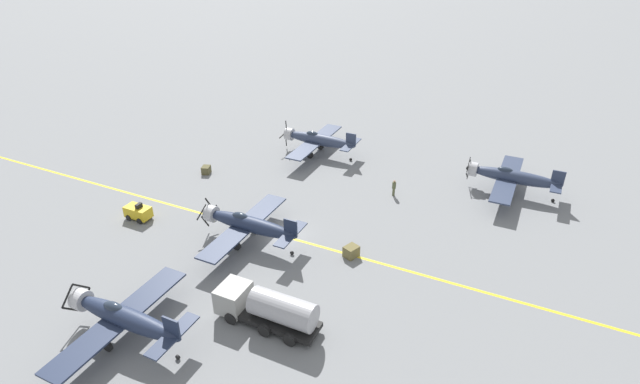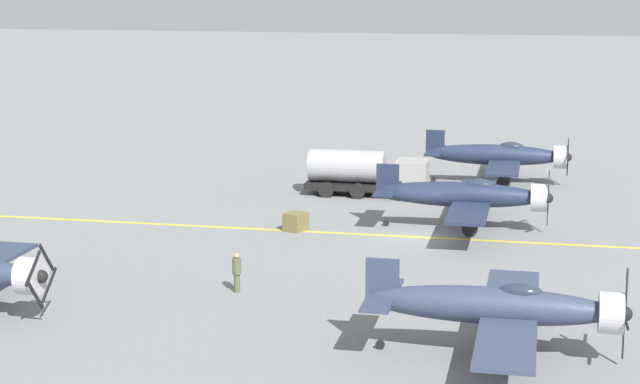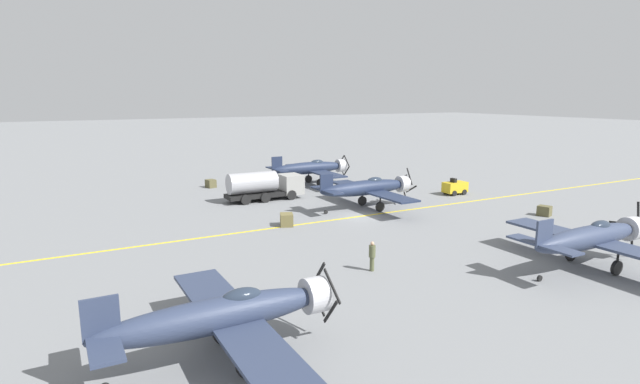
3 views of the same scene
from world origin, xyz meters
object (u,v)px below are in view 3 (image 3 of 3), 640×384
at_px(airplane_mid_right, 592,237).
at_px(fuel_tanker, 265,186).
at_px(airplane_mid_center, 368,188).
at_px(airplane_near_right, 225,315).
at_px(airplane_mid_left, 312,168).
at_px(ground_crew_walking, 372,255).
at_px(supply_crate_outboard, 544,211).
at_px(tow_tractor, 455,187).
at_px(supply_crate_mid_lane, 211,184).
at_px(supply_crate_by_tanker, 287,220).

height_order(airplane_mid_right, fuel_tanker, airplane_mid_right).
relative_size(airplane_mid_right, airplane_mid_center, 1.00).
xyz_separation_m(airplane_near_right, airplane_mid_left, (-34.34, 21.79, 0.00)).
height_order(ground_crew_walking, supply_crate_outboard, ground_crew_walking).
xyz_separation_m(airplane_mid_center, tow_tractor, (-1.29, 12.18, -1.22)).
bearing_deg(tow_tractor, supply_crate_outboard, 0.59).
bearing_deg(airplane_mid_left, fuel_tanker, -68.94).
distance_m(airplane_near_right, airplane_mid_left, 40.67).
xyz_separation_m(airplane_mid_right, airplane_mid_center, (-20.44, -2.80, -0.00)).
bearing_deg(fuel_tanker, ground_crew_walking, -5.70).
bearing_deg(airplane_mid_right, airplane_mid_left, -176.14).
height_order(fuel_tanker, tow_tractor, fuel_tanker).
height_order(tow_tractor, ground_crew_walking, ground_crew_walking).
bearing_deg(airplane_near_right, fuel_tanker, 141.50).
relative_size(airplane_mid_center, supply_crate_mid_lane, 10.71).
xyz_separation_m(tow_tractor, supply_crate_mid_lane, (-16.67, -22.12, -0.32)).
bearing_deg(airplane_mid_left, airplane_near_right, -45.40).
distance_m(supply_crate_mid_lane, supply_crate_outboard, 35.63).
xyz_separation_m(airplane_mid_center, fuel_tanker, (-8.37, -7.06, -0.50)).
bearing_deg(supply_crate_mid_lane, supply_crate_outboard, 38.62).
bearing_deg(ground_crew_walking, airplane_mid_right, 63.33).
bearing_deg(supply_crate_mid_lane, fuel_tanker, 16.75).
xyz_separation_m(airplane_near_right, fuel_tanker, (-28.70, 13.44, -0.50)).
distance_m(supply_crate_by_tanker, supply_crate_outboard, 23.08).
relative_size(airplane_mid_center, tow_tractor, 4.62).
relative_size(airplane_mid_center, supply_crate_outboard, 11.12).
bearing_deg(supply_crate_by_tanker, ground_crew_walking, 0.52).
xyz_separation_m(airplane_mid_left, ground_crew_walking, (28.37, -10.61, -1.00)).
bearing_deg(supply_crate_mid_lane, airplane_near_right, -15.42).
bearing_deg(tow_tractor, ground_crew_walking, -53.97).
bearing_deg(airplane_near_right, ground_crew_walking, 104.73).
bearing_deg(supply_crate_by_tanker, airplane_mid_left, 146.35).
height_order(airplane_near_right, supply_crate_mid_lane, airplane_near_right).
bearing_deg(airplane_near_right, airplane_mid_left, 134.21).
bearing_deg(ground_crew_walking, fuel_tanker, 174.30).
height_order(airplane_mid_center, fuel_tanker, airplane_mid_center).
xyz_separation_m(airplane_mid_left, supply_crate_outboard, (23.89, 11.00, -1.56)).
bearing_deg(airplane_mid_right, airplane_mid_center, -170.86).
xyz_separation_m(airplane_mid_right, supply_crate_outboard, (-10.57, 9.49, -1.56)).
height_order(airplane_mid_center, ground_crew_walking, airplane_mid_center).
relative_size(fuel_tanker, supply_crate_outboard, 7.42).
bearing_deg(ground_crew_walking, airplane_mid_left, 159.49).
height_order(fuel_tanker, supply_crate_outboard, fuel_tanker).
relative_size(airplane_mid_right, fuel_tanker, 1.50).
relative_size(tow_tractor, supply_crate_mid_lane, 2.32).
bearing_deg(supply_crate_mid_lane, supply_crate_by_tanker, 1.46).
height_order(airplane_mid_right, supply_crate_outboard, airplane_mid_right).
bearing_deg(fuel_tanker, supply_crate_by_tanker, -12.80).
xyz_separation_m(airplane_near_right, airplane_mid_center, (-20.32, 20.50, 0.00)).
relative_size(supply_crate_mid_lane, supply_crate_outboard, 1.04).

